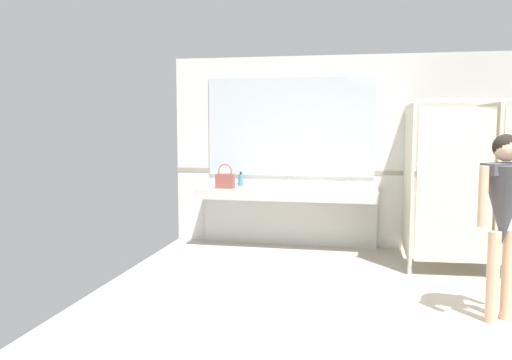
# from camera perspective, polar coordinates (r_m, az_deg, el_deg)

# --- Properties ---
(ground_plane) EXTENTS (7.27, 6.47, 0.10)m
(ground_plane) POSITION_cam_1_polar(r_m,az_deg,el_deg) (5.07, 21.73, -15.03)
(ground_plane) COLOR #B2A899
(wall_back) EXTENTS (7.27, 0.12, 2.66)m
(wall_back) POSITION_cam_1_polar(r_m,az_deg,el_deg) (7.72, 18.21, 2.75)
(wall_back) COLOR silver
(wall_back) RESTS_ON ground_plane
(wall_back_tile_band) EXTENTS (7.27, 0.01, 0.06)m
(wall_back_tile_band) POSITION_cam_1_polar(r_m,az_deg,el_deg) (7.67, 18.20, 0.63)
(wall_back_tile_band) COLOR #9E937F
(wall_back_tile_band) RESTS_ON wall_back
(vanity_counter) EXTENTS (2.46, 0.57, 0.95)m
(vanity_counter) POSITION_cam_1_polar(r_m,az_deg,el_deg) (7.53, 3.33, -2.49)
(vanity_counter) COLOR silver
(vanity_counter) RESTS_ON ground_plane
(mirror_panel) EXTENTS (2.36, 0.02, 1.39)m
(mirror_panel) POSITION_cam_1_polar(r_m,az_deg,el_deg) (7.65, 3.60, 5.63)
(mirror_panel) COLOR silver
(mirror_panel) RESTS_ON wall_back
(bathroom_stalls) EXTENTS (1.87, 1.33, 2.00)m
(bathroom_stalls) POSITION_cam_1_polar(r_m,az_deg,el_deg) (6.91, 23.40, -0.16)
(bathroom_stalls) COLOR beige
(bathroom_stalls) RESTS_ON ground_plane
(person_standing) EXTENTS (0.56, 0.56, 1.64)m
(person_standing) POSITION_cam_1_polar(r_m,az_deg,el_deg) (5.12, 24.72, -2.34)
(person_standing) COLOR #DBAD89
(person_standing) RESTS_ON ground_plane
(handbag) EXTENTS (0.26, 0.11, 0.34)m
(handbag) POSITION_cam_1_polar(r_m,az_deg,el_deg) (7.43, -3.29, -0.01)
(handbag) COLOR #934C42
(handbag) RESTS_ON vanity_counter
(soap_dispenser) EXTENTS (0.07, 0.07, 0.20)m
(soap_dispenser) POSITION_cam_1_polar(r_m,az_deg,el_deg) (7.70, -1.61, 0.01)
(soap_dispenser) COLOR teal
(soap_dispenser) RESTS_ON vanity_counter
(floor_drain_cover) EXTENTS (0.14, 0.14, 0.01)m
(floor_drain_cover) POSITION_cam_1_polar(r_m,az_deg,el_deg) (5.20, 18.38, -13.73)
(floor_drain_cover) COLOR #B7BABF
(floor_drain_cover) RESTS_ON ground_plane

